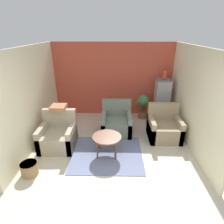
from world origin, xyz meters
The scene contains 14 objects.
ground_plane centered at (0.00, 0.00, 0.00)m, with size 20.00×20.00×0.00m, color beige.
wall_back_accent centered at (0.00, 3.75, 1.23)m, with size 4.11×0.06×2.47m.
wall_left centered at (-2.02, 1.86, 1.23)m, with size 0.06×3.72×2.47m.
wall_right centered at (2.02, 1.86, 1.23)m, with size 0.06×3.72×2.47m.
area_rug centered at (-0.11, 1.26, 0.01)m, with size 1.71×1.53×0.01m.
coffee_table centered at (-0.11, 1.26, 0.45)m, with size 0.69×0.69×0.50m.
armchair_left centered at (-1.38, 1.57, 0.30)m, with size 0.85×0.83×0.93m.
armchair_right centered at (1.44, 2.07, 0.30)m, with size 0.85×0.83×0.93m.
armchair_middle centered at (0.12, 2.35, 0.30)m, with size 0.85×0.83×0.93m.
birdcage centered at (1.60, 3.26, 0.68)m, with size 0.48×0.48×1.37m.
parrot centered at (1.60, 3.27, 1.50)m, with size 0.13×0.24×0.28m.
potted_plant centered at (1.01, 3.35, 0.53)m, with size 0.43×0.39×0.83m.
wicker_basket centered at (-1.71, 0.52, 0.15)m, with size 0.36×0.36×0.28m.
throw_pillow centered at (-1.38, 1.87, 0.98)m, with size 0.38×0.38×0.10m.
Camera 1 is at (0.09, -2.54, 2.80)m, focal length 30.00 mm.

